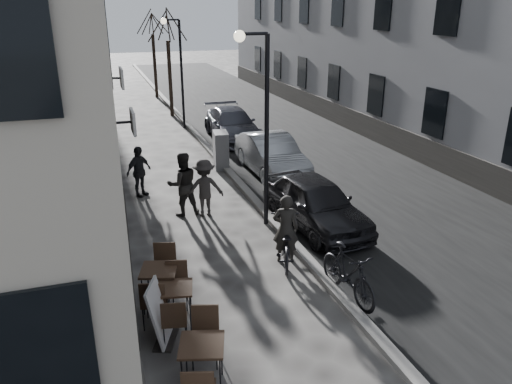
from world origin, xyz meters
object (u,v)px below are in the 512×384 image
streetlamp_far (177,61)px  moped (348,273)px  sign_board (161,319)px  streetlamp_near (260,110)px  car_far (232,124)px  tree_far (152,21)px  car_near (316,203)px  bistro_set_a (202,361)px  bicycle (285,241)px  bistro_set_b (176,301)px  pedestrian_far (139,171)px  pedestrian_near (183,184)px  pedestrian_mid (204,188)px  car_mid (271,155)px  bistro_set_c (160,284)px  tree_near (167,25)px  utility_cabinet (221,150)px

streetlamp_far → moped: streetlamp_far is taller
sign_board → moped: bearing=25.7°
streetlamp_near → car_far: streetlamp_near is taller
tree_far → car_near: 21.98m
bistro_set_a → bicycle: size_ratio=0.89×
bistro_set_b → pedestrian_far: bearing=101.1°
bicycle → car_far: car_far is taller
streetlamp_near → bistro_set_b: (-2.95, -3.79, -2.68)m
streetlamp_far → tree_far: bearing=89.5°
tree_far → pedestrian_near: bearing=-95.6°
bistro_set_b → pedestrian_mid: bearing=82.9°
car_mid → car_near: bearing=-96.1°
tree_far → bistro_set_b: size_ratio=3.52×
streetlamp_near → bicycle: (-0.11, -2.14, -2.65)m
bistro_set_c → pedestrian_near: (1.30, 4.47, 0.41)m
pedestrian_mid → pedestrian_near: bearing=-19.3°
pedestrian_mid → tree_far: bearing=-89.0°
tree_near → bistro_set_b: (-3.02, -18.79, -4.19)m
bistro_set_c → pedestrian_mid: size_ratio=1.05×
pedestrian_far → bistro_set_b: bearing=-127.3°
bistro_set_a → car_near: bearing=66.5°
moped → pedestrian_far: bearing=108.9°
streetlamp_far → bicycle: 14.39m
streetlamp_far → tree_near: 3.36m
bistro_set_a → sign_board: (-0.45, 1.36, -0.03)m
sign_board → car_far: bearing=91.1°
sign_board → car_near: car_near is taller
utility_cabinet → moped: utility_cabinet is taller
bicycle → pedestrian_mid: bearing=-50.4°
moped → car_near: bearing=69.8°
streetlamp_near → sign_board: (-3.30, -4.25, -2.69)m
streetlamp_far → bistro_set_b: bearing=-100.6°
utility_cabinet → car_far: bearing=75.9°
moped → bicycle: bearing=102.6°
tree_near → pedestrian_near: tree_near is taller
sign_board → car_mid: 9.72m
pedestrian_near → car_far: pedestrian_near is taller
utility_cabinet → pedestrian_far: pedestrian_far is taller
utility_cabinet → pedestrian_near: bearing=-111.1°
tree_far → streetlamp_far: bearing=-90.5°
sign_board → pedestrian_near: pedestrian_near is taller
bistro_set_b → pedestrian_far: 7.05m
tree_near → pedestrian_mid: (-1.35, -13.90, -3.83)m
bistro_set_c → bicycle: bearing=34.4°
tree_near → bistro_set_b: bearing=-99.1°
bistro_set_a → pedestrian_far: pedestrian_far is taller
car_far → bicycle: bearing=-98.1°
tree_near → bistro_set_a: size_ratio=3.31×
bistro_set_a → bicycle: bearing=68.2°
bistro_set_a → car_near: car_near is taller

